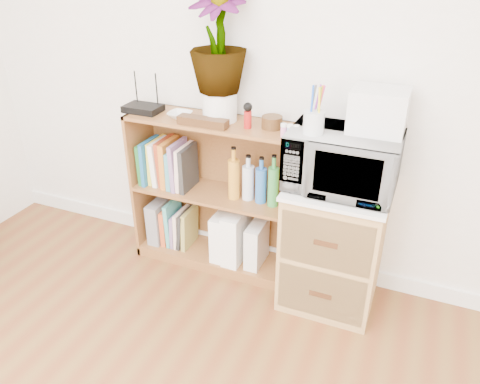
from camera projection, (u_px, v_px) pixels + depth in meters
The scene contains 21 objects.
skirting_board at pixel (274, 254), 3.00m from camera, with size 4.00×0.02×0.10m, color white.
bookshelf at pixel (214, 195), 2.81m from camera, with size 1.00×0.30×0.95m, color brown.
wicker_unit at pixel (333, 247), 2.55m from camera, with size 0.50×0.45×0.70m, color #9E7542.
microwave at pixel (342, 161), 2.30m from camera, with size 0.54×0.36×0.30m, color white.
pen_cup at pixel (314, 122), 2.19m from camera, with size 0.10×0.10×0.11m, color silver.
small_appliance at pixel (378, 111), 2.20m from camera, with size 0.26×0.22×0.21m, color silver.
router at pixel (143, 108), 2.71m from camera, with size 0.21×0.14×0.04m, color black.
white_bowl at pixel (180, 115), 2.61m from camera, with size 0.13×0.13×0.03m, color silver.
plant_pot at pixel (220, 106), 2.55m from camera, with size 0.19×0.19×0.16m, color white.
potted_plant at pixel (218, 39), 2.38m from camera, with size 0.30×0.30×0.54m, color #2E7434.
trinket_box at pixel (203, 122), 2.49m from camera, with size 0.28×0.07×0.05m, color #37220F.
kokeshi_doll at pixel (248, 120), 2.45m from camera, with size 0.04×0.04×0.09m, color maroon.
wooden_bowl at pixel (272, 122), 2.46m from camera, with size 0.11×0.11×0.06m, color #3D2610.
paint_jars at pixel (290, 133), 2.34m from camera, with size 0.11×0.04×0.05m, color pink.
file_box at pixel (160, 220), 3.07m from camera, with size 0.08×0.22×0.28m, color gray.
magazine_holder_left at pixel (224, 234), 2.90m from camera, with size 0.10×0.24×0.30m, color white.
magazine_holder_mid at pixel (237, 235), 2.86m from camera, with size 0.10×0.26×0.33m, color white.
magazine_holder_right at pixel (257, 244), 2.83m from camera, with size 0.09×0.22×0.27m, color silver.
cookbooks at pixel (169, 163), 2.84m from camera, with size 0.32×0.20×0.29m.
liquor_bottles at pixel (259, 179), 2.63m from camera, with size 0.37×0.07×0.31m.
lower_books at pixel (179, 226), 3.03m from camera, with size 0.19×0.19×0.30m.
Camera 1 is at (0.74, -0.12, 1.82)m, focal length 35.00 mm.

